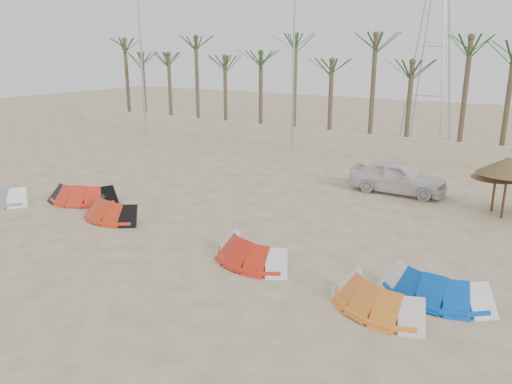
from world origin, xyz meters
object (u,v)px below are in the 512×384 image
Objects in this scene: kite_orange at (379,293)px; parasol_mid at (509,166)px; kite_red_right at (254,249)px; kite_red_left at (87,193)px; car at (398,177)px; kite_blue at (438,283)px; parasol_left at (497,170)px; kite_red_mid at (115,208)px.

parasol_mid reaches higher than kite_orange.
kite_red_left is at bearing 171.64° from kite_red_right.
car is (11.65, 9.18, 0.37)m from kite_red_left.
car is at bearing 82.12° from kite_red_right.
kite_orange and kite_blue have the same top height.
kite_blue is at bearing -93.87° from parasol_mid.
car reaches higher than kite_blue.
kite_blue is 1.22× the size of parasol_mid.
kite_orange is 10.96m from parasol_left.
kite_red_right is 1.06× the size of kite_blue.
kite_blue is at bearing -157.32° from car.
kite_blue is (5.79, 0.66, -0.00)m from kite_red_right.
kite_red_right is at bearing -8.36° from kite_red_left.
parasol_left is at bearing -99.24° from car.
kite_red_left and kite_red_mid have the same top height.
kite_orange is at bearing -8.79° from kite_red_left.
kite_blue is (15.96, -0.83, -0.00)m from kite_red_left.
kite_red_right is 0.99× the size of kite_orange.
parasol_left is 1.01m from parasol_mid.
car is at bearing 48.94° from kite_red_mid.
kite_red_mid is at bearing -144.45° from parasol_left.
parasol_left reaches higher than kite_orange.
car reaches higher than kite_orange.
parasol_mid reaches higher than kite_blue.
car is at bearing 163.59° from parasol_mid.
kite_red_mid is at bearing 175.46° from kite_red_right.
kite_orange is at bearing -9.75° from kite_red_right.
kite_red_right is 4.63m from kite_orange.
kite_orange is at bearing -130.15° from kite_blue.
parasol_mid is (1.80, 10.02, 1.83)m from kite_orange.
kite_blue is 0.68× the size of car.
car is at bearing 171.37° from parasol_left.
kite_red_mid is 7.34m from kite_red_right.
parasol_left is at bearing 35.55° from kite_red_mid.
parasol_mid is (0.58, 8.57, 1.83)m from kite_blue.
kite_orange is 1.57× the size of parasol_left.
kite_orange is (14.74, -2.28, -0.00)m from kite_red_left.
car is at bearing 113.29° from kite_blue.
kite_red_right is at bearing 170.25° from kite_orange.
car reaches higher than kite_red_mid.
parasol_left is (5.87, 10.00, 1.41)m from kite_red_right.
kite_blue is (1.22, 1.45, 0.00)m from kite_orange.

